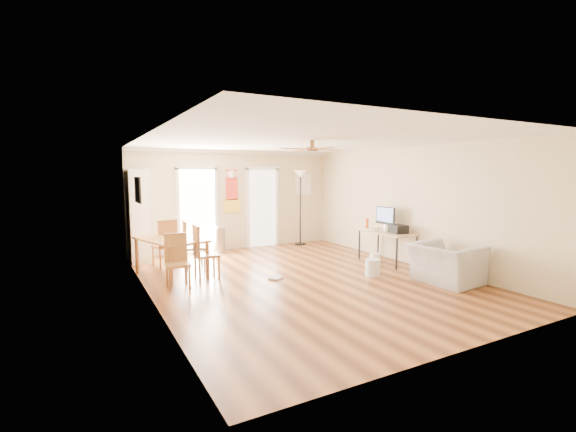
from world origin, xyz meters
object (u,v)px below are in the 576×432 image
dining_chair_far (164,243)px  torchiere_lamp (300,208)px  printer (398,229)px  wastebasket_b (373,268)px  trash_can (219,240)px  dining_chair_right_b (207,252)px  dining_chair_near (178,262)px  dining_chair_right_a (194,245)px  armchair (446,264)px  bookshelf (138,215)px  dining_table (171,257)px  computer_desk (387,247)px  wastebasket_a (375,259)px

dining_chair_far → torchiere_lamp: (3.91, 0.92, 0.53)m
printer → dining_chair_far: bearing=162.4°
wastebasket_b → torchiere_lamp: bearing=82.6°
trash_can → printer: bearing=-46.0°
dining_chair_right_b → torchiere_lamp: torchiere_lamp is taller
dining_chair_near → printer: bearing=-2.6°
dining_chair_right_a → armchair: (3.75, -3.28, -0.15)m
bookshelf → torchiere_lamp: 4.31m
dining_chair_near → torchiere_lamp: size_ratio=0.45×
dining_chair_near → dining_chair_far: dining_chair_far is taller
dining_table → printer: bearing=-16.9°
dining_chair_near → computer_desk: 4.61m
wastebasket_b → dining_chair_right_b: bearing=155.1°
dining_chair_right_a → torchiere_lamp: (3.39, 1.39, 0.54)m
dining_table → computer_desk: size_ratio=1.13×
dining_chair_right_b → trash_can: 2.52m
dining_chair_far → armchair: dining_chair_far is taller
computer_desk → wastebasket_a: 0.47m
dining_chair_near → wastebasket_b: dining_chair_near is taller
dining_chair_near → printer: size_ratio=2.68×
bookshelf → computer_desk: bearing=-27.9°
wastebasket_a → wastebasket_b: size_ratio=0.80×
dining_chair_right_b → printer: bearing=-99.3°
trash_can → computer_desk: size_ratio=0.49×
computer_desk → wastebasket_a: bearing=-167.6°
bookshelf → armchair: 6.62m
dining_chair_right_a → printer: (4.05, -1.74, 0.28)m
bookshelf → trash_can: 2.07m
dining_table → armchair: 5.20m
bookshelf → dining_chair_far: 1.12m
dining_table → dining_chair_right_a: size_ratio=1.46×
computer_desk → dining_chair_right_a: bearing=159.6°
printer → wastebasket_a: printer is taller
dining_chair_near → wastebasket_a: bearing=-0.9°
dining_table → dining_chair_far: bearing=87.9°
bookshelf → dining_chair_right_a: 1.73m
dining_table → trash_can: size_ratio=2.32×
computer_desk → wastebasket_a: size_ratio=4.91×
wastebasket_a → armchair: armchair is taller
armchair → dining_chair_near: bearing=61.1°
dining_table → wastebasket_a: size_ratio=5.57×
dining_chair_far → wastebasket_a: bearing=140.0°
dining_chair_right_a → trash_can: bearing=-28.6°
dining_chair_far → printer: 5.09m
bookshelf → armchair: bearing=-42.6°
wastebasket_a → wastebasket_b: bearing=-133.6°
bookshelf → dining_chair_right_a: bookshelf is taller
trash_can → dining_chair_far: bearing=-149.0°
bookshelf → dining_chair_right_b: bearing=-65.6°
dining_table → dining_chair_right_b: (0.55, -0.55, 0.14)m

